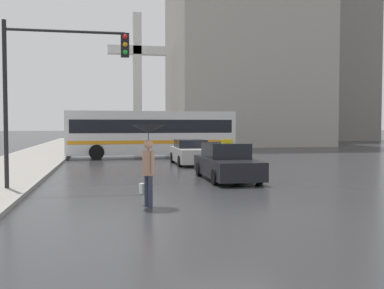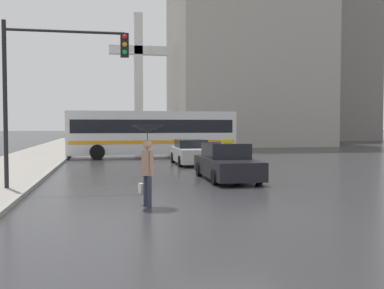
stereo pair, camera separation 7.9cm
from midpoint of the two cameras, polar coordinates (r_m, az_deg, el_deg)
name	(u,v)px [view 1 (the left image)]	position (r m, az deg, el deg)	size (l,w,h in m)	color
ground_plane	(230,215)	(11.29, 4.70, -8.93)	(300.00, 300.00, 0.00)	#2D2D30
taxi	(227,163)	(18.31, 4.30, -2.35)	(1.91, 4.74, 1.65)	black
sedan_red	(191,153)	(25.25, -0.23, -1.05)	(1.91, 4.50, 1.39)	#B7B2AD
city_bus	(151,132)	(30.57, -5.30, 1.60)	(11.31, 2.98, 3.12)	silver
pedestrian_with_umbrella	(148,144)	(12.25, -5.76, 0.07)	(0.95, 0.95, 2.23)	#2D3347
traffic_light	(57,73)	(15.79, -16.94, 8.69)	(4.10, 0.38, 5.65)	black
building_tower_far	(316,13)	(68.35, 15.49, 15.74)	(15.27, 8.61, 35.83)	gray
monument_cross	(137,71)	(48.64, -7.02, 9.29)	(6.16, 0.90, 14.01)	white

